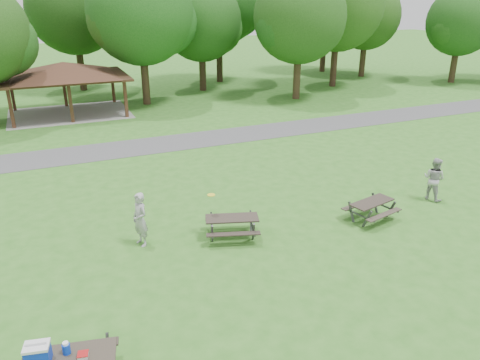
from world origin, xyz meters
The scene contains 18 objects.
ground centered at (0.00, 0.00, 0.00)m, with size 160.00×160.00×0.00m, color #2D681D.
asphalt_path centered at (0.00, 14.00, 0.01)m, with size 120.00×3.20×0.02m, color #434346.
pavilion centered at (-4.00, 24.00, 3.06)m, with size 8.60×7.01×3.76m.
tree_row_e centered at (2.10, 25.03, 6.78)m, with size 8.40×8.00×11.02m.
tree_row_f centered at (8.09, 28.53, 5.84)m, with size 7.35×7.00×9.55m.
tree_row_g centered at (14.09, 22.03, 6.33)m, with size 7.77×7.40×10.25m.
tree_row_h centered at (20.10, 25.53, 7.03)m, with size 8.61×8.20×11.37m.
tree_row_i centered at (26.08, 29.03, 5.91)m, with size 7.14×6.80×9.52m.
tree_row_j centered at (32.08, 22.53, 5.56)m, with size 6.72×6.40×8.96m.
tree_deep_b centered at (-1.90, 33.03, 6.89)m, with size 8.40×8.00×11.13m.
tree_deep_c centered at (11.10, 32.03, 7.44)m, with size 8.82×8.40×11.90m.
tree_deep_d centered at (24.10, 33.53, 7.03)m, with size 8.40×8.00×11.27m.
picnic_table_near centered at (-6.40, -2.99, 0.80)m, with size 2.31×2.00×1.40m.
picnic_table_middle centered at (-0.21, 1.94, 0.61)m, with size 2.28×2.04×0.83m.
picnic_table_far centered at (5.34, 1.08, 0.59)m, with size 2.13×1.86×0.80m.
frisbee_in_flight centered at (-0.79, 2.50, 1.56)m, with size 0.38×0.38×0.02m.
frisbee_thrower centered at (-3.35, 2.73, 0.98)m, with size 0.72×0.47×1.97m, color #9C9C9F.
frisbee_catcher centered at (9.00, 1.62, 0.94)m, with size 0.91×0.71×1.88m, color #A7A7A9.
Camera 1 is at (-5.99, -12.02, 8.33)m, focal length 35.00 mm.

